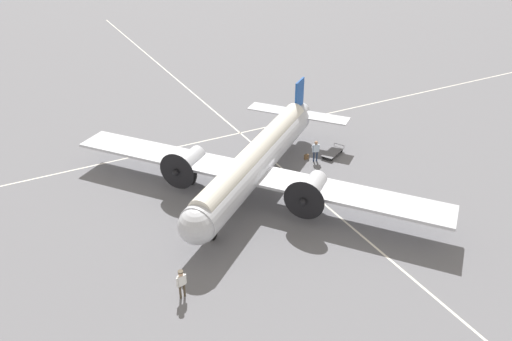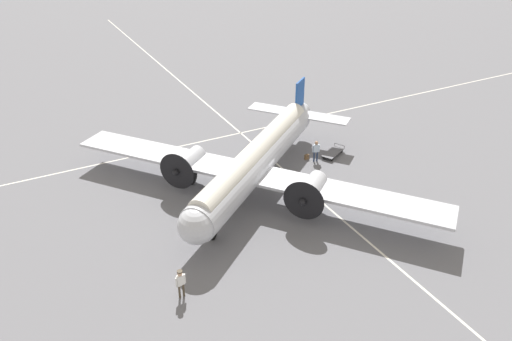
{
  "view_description": "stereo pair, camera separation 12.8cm",
  "coord_description": "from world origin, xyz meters",
  "px_view_note": "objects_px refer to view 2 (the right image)",
  "views": [
    {
      "loc": [
        14.65,
        27.59,
        19.14
      ],
      "look_at": [
        0.0,
        0.0,
        1.53
      ],
      "focal_mm": 35.0,
      "sensor_mm": 36.0,
      "label": 1
    },
    {
      "loc": [
        14.54,
        27.65,
        19.14
      ],
      "look_at": [
        0.0,
        0.0,
        1.53
      ],
      "focal_mm": 35.0,
      "sensor_mm": 36.0,
      "label": 2
    }
  ],
  "objects_px": {
    "airliner_main": "(254,162)",
    "passenger_boarding": "(316,149)",
    "crew_foreground": "(181,281)",
    "suitcase_near_door": "(307,157)",
    "baggage_cart": "(333,152)"
  },
  "relations": [
    {
      "from": "crew_foreground",
      "to": "airliner_main",
      "type": "bearing_deg",
      "value": 32.76
    },
    {
      "from": "passenger_boarding",
      "to": "baggage_cart",
      "type": "bearing_deg",
      "value": -158.27
    },
    {
      "from": "airliner_main",
      "to": "baggage_cart",
      "type": "distance_m",
      "value": 8.85
    },
    {
      "from": "passenger_boarding",
      "to": "suitcase_near_door",
      "type": "xyz_separation_m",
      "value": [
        0.45,
        -0.6,
        -0.88
      ]
    },
    {
      "from": "passenger_boarding",
      "to": "suitcase_near_door",
      "type": "height_order",
      "value": "passenger_boarding"
    },
    {
      "from": "airliner_main",
      "to": "crew_foreground",
      "type": "xyz_separation_m",
      "value": [
        8.44,
        7.79,
        -1.28
      ]
    },
    {
      "from": "passenger_boarding",
      "to": "crew_foreground",
      "type": "bearing_deg",
      "value": 48.61
    },
    {
      "from": "crew_foreground",
      "to": "suitcase_near_door",
      "type": "distance_m",
      "value": 17.72
    },
    {
      "from": "crew_foreground",
      "to": "passenger_boarding",
      "type": "bearing_deg",
      "value": 22.61
    },
    {
      "from": "passenger_boarding",
      "to": "suitcase_near_door",
      "type": "relative_size",
      "value": 3.75
    },
    {
      "from": "crew_foreground",
      "to": "baggage_cart",
      "type": "xyz_separation_m",
      "value": [
        -16.81,
        -9.72,
        -0.85
      ]
    },
    {
      "from": "airliner_main",
      "to": "passenger_boarding",
      "type": "xyz_separation_m",
      "value": [
        -6.5,
        -1.75,
        -1.3
      ]
    },
    {
      "from": "suitcase_near_door",
      "to": "passenger_boarding",
      "type": "bearing_deg",
      "value": 126.38
    },
    {
      "from": "baggage_cart",
      "to": "crew_foreground",
      "type": "bearing_deg",
      "value": 2.43
    },
    {
      "from": "suitcase_near_door",
      "to": "baggage_cart",
      "type": "distance_m",
      "value": 2.35
    }
  ]
}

